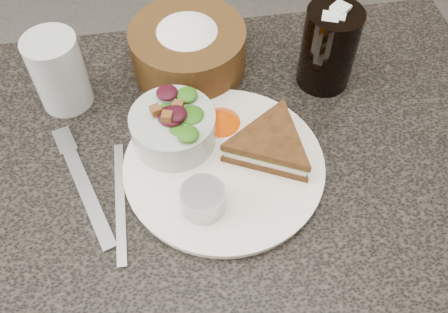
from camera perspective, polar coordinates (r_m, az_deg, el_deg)
name	(u,v)px	position (r m, az deg, el deg)	size (l,w,h in m)	color
dining_table	(212,276)	(1.07, -1.36, -13.54)	(1.00, 0.70, 0.75)	black
dinner_plate	(224,166)	(0.74, 0.00, -1.08)	(0.29, 0.29, 0.01)	white
sandwich	(271,144)	(0.74, 5.36, 1.39)	(0.15, 0.15, 0.04)	#593316
salad_bowl	(173,124)	(0.74, -5.87, 3.74)	(0.13, 0.13, 0.07)	#A8B3AC
dressing_ramekin	(203,199)	(0.68, -2.39, -4.91)	(0.06, 0.06, 0.04)	#A2A3A6
orange_wedge	(221,117)	(0.77, -0.40, 4.56)	(0.07, 0.07, 0.03)	#FF4F02
fork	(86,191)	(0.75, -15.49, -3.81)	(0.02, 0.21, 0.01)	gray
knife	(120,201)	(0.73, -11.77, -5.04)	(0.01, 0.20, 0.00)	#A6A7AA
bread_basket	(188,43)	(0.85, -4.16, 12.80)	(0.19, 0.19, 0.11)	#453317
cola_glass	(329,45)	(0.83, 11.94, 12.34)	(0.09, 0.09, 0.15)	black
water_glass	(59,72)	(0.83, -18.37, 9.16)	(0.08, 0.08, 0.13)	#B4BCBF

